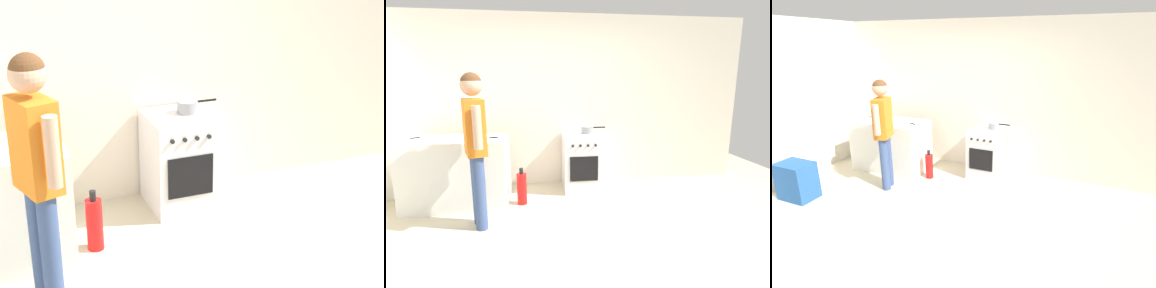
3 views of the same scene
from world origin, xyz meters
The scene contains 13 objects.
ground_plane centered at (0.00, 0.00, 0.00)m, with size 8.00×8.00×0.00m, color beige.
back_wall centered at (0.00, 1.95, 1.30)m, with size 6.00×0.10×2.60m, color silver.
side_wall_left centered at (-2.60, 0.40, 1.30)m, with size 0.10×3.10×2.60m, color silver.
counter_unit centered at (-1.35, 1.20, 0.45)m, with size 1.30×0.70×0.90m, color silver.
oven_left centered at (0.35, 1.58, 0.43)m, with size 0.54×0.62×0.85m.
pot centered at (0.45, 1.61, 0.90)m, with size 0.36×0.18×0.10m.
knife_utility centered at (-0.91, 1.19, 0.90)m, with size 0.25×0.09×0.01m.
knife_paring centered at (-1.83, 1.31, 0.91)m, with size 0.19×0.13×0.01m.
person centered at (-0.96, 0.53, 1.04)m, with size 0.29×0.55×1.72m.
fire_extinguisher centered at (-0.52, 1.10, 0.22)m, with size 0.13×0.13×0.50m.
recycling_crate_lower centered at (-1.98, -0.28, 0.14)m, with size 0.52×0.36×0.28m, color #235193.
recycling_crate_upper centered at (-1.98, -0.28, 0.42)m, with size 0.52×0.36×0.28m, color #235193.
larder_cabinet centered at (-2.30, 1.68, 1.00)m, with size 0.48×0.44×2.00m, color silver.
Camera 3 is at (1.87, -3.01, 2.23)m, focal length 28.00 mm.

